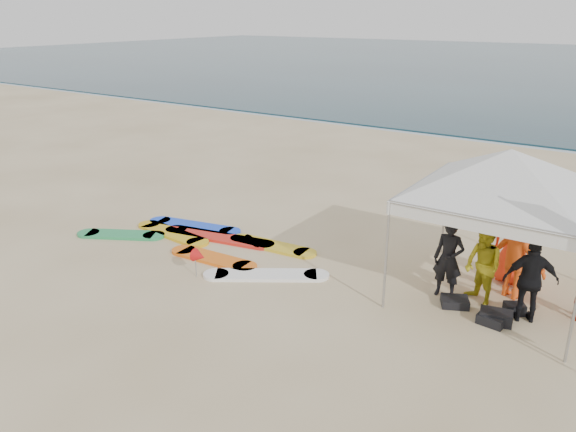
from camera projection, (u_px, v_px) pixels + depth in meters
The scene contains 11 objects.
ground at pixel (199, 315), 10.34m from camera, with size 120.00×120.00×0.00m, color beige.
shoreline_foam at pixel (483, 140), 24.50m from camera, with size 160.00×1.20×0.01m, color silver.
person_black_a at pixel (448, 259), 10.77m from camera, with size 0.58×0.38×1.58m, color black.
person_yellow at pixel (483, 266), 10.50m from camera, with size 0.75×0.59×1.55m, color gold.
person_orange_a at pixel (518, 254), 10.72m from camera, with size 1.16×0.67×1.79m, color #FF5516.
person_black_b at pixel (531, 280), 9.89m from camera, with size 0.94×0.39×1.60m, color black.
person_orange_b at pixel (515, 241), 11.30m from camera, with size 0.89×0.58×1.82m, color #FF3816.
canopy_tent at pixel (512, 150), 10.00m from camera, with size 4.47×4.47×3.37m.
marker_pennant at pixel (199, 256), 11.60m from camera, with size 0.28×0.28×0.64m.
gear_pile at pixel (486, 312), 10.24m from camera, with size 1.54×1.02×0.22m.
surfboard_spread at pixel (208, 243), 13.44m from camera, with size 6.25×2.58×0.07m.
Camera 1 is at (6.45, -6.61, 5.25)m, focal length 35.00 mm.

